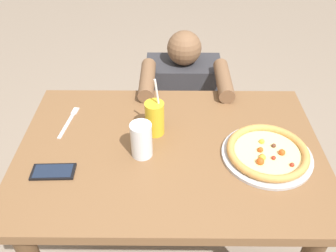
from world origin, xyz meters
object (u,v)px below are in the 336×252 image
water_cup_clear (142,139)px  fork (70,121)px  drink_cup_colored (156,118)px  diner_seated (183,115)px  cell_phone (54,172)px  pizza_near (268,153)px

water_cup_clear → fork: water_cup_clear is taller
drink_cup_colored → fork: 0.37m
water_cup_clear → diner_seated: (0.17, 0.68, -0.41)m
water_cup_clear → diner_seated: bearing=75.8°
water_cup_clear → diner_seated: 0.81m
diner_seated → drink_cup_colored: bearing=-103.1°
cell_phone → diner_seated: 0.97m
fork → cell_phone: (0.01, -0.29, 0.00)m
cell_phone → drink_cup_colored: bearing=32.4°
drink_cup_colored → cell_phone: size_ratio=1.62×
pizza_near → drink_cup_colored: (-0.41, 0.13, 0.05)m
fork → cell_phone: 0.29m
fork → diner_seated: diner_seated is taller
drink_cup_colored → fork: size_ratio=1.21×
water_cup_clear → cell_phone: (-0.30, -0.10, -0.07)m
pizza_near → cell_phone: bearing=-173.6°
pizza_near → cell_phone: 0.76m
fork → cell_phone: bearing=-88.3°
water_cup_clear → cell_phone: 0.33m
pizza_near → fork: (-0.77, 0.20, -0.02)m
pizza_near → diner_seated: diner_seated is taller
cell_phone → diner_seated: size_ratio=0.17×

